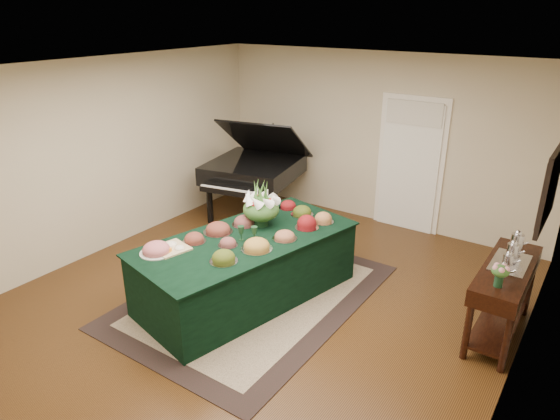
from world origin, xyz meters
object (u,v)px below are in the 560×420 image
Objects in this scene: floral_centerpiece at (261,205)px; mahogany_sideboard at (505,282)px; buffet_table at (247,267)px; grand_piano at (254,169)px.

floral_centerpiece is 2.84m from mahogany_sideboard.
mahogany_sideboard reaches higher than buffet_table.
grand_piano reaches higher than buffet_table.
floral_centerpiece reaches higher than buffet_table.
grand_piano is (-1.41, 1.71, -0.24)m from floral_centerpiece.
grand_piano is at bearing 164.04° from mahogany_sideboard.
floral_centerpiece is 0.25× the size of grand_piano.
floral_centerpiece is 2.23m from grand_piano.
buffet_table is 2.85m from mahogany_sideboard.
grand_piano is at bearing 125.19° from buffet_table.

